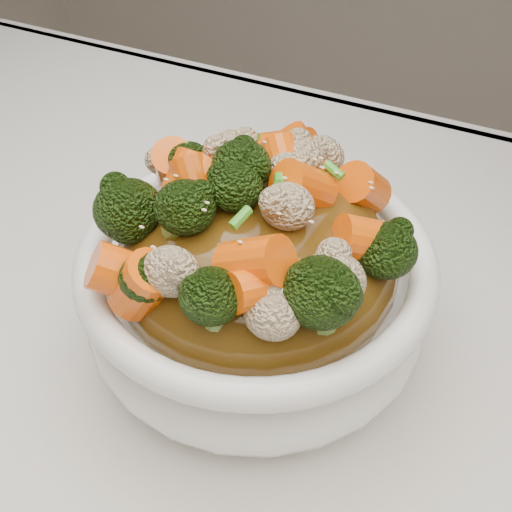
% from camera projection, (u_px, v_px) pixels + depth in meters
% --- Properties ---
extents(tablecloth, '(1.20, 0.80, 0.04)m').
position_uv_depth(tablecloth, '(235.00, 390.00, 0.43)').
color(tablecloth, silver).
rests_on(tablecloth, dining_table).
extents(bowl, '(0.30, 0.30, 0.09)m').
position_uv_depth(bowl, '(256.00, 293.00, 0.41)').
color(bowl, white).
rests_on(bowl, tablecloth).
extents(sauce_base, '(0.24, 0.24, 0.10)m').
position_uv_depth(sauce_base, '(256.00, 260.00, 0.39)').
color(sauce_base, '#4F330D').
rests_on(sauce_base, bowl).
extents(carrots, '(0.24, 0.24, 0.05)m').
position_uv_depth(carrots, '(256.00, 175.00, 0.34)').
color(carrots, '#F35A07').
rests_on(carrots, sauce_base).
extents(broccoli, '(0.24, 0.24, 0.05)m').
position_uv_depth(broccoli, '(256.00, 177.00, 0.34)').
color(broccoli, black).
rests_on(broccoli, sauce_base).
extents(cauliflower, '(0.24, 0.24, 0.04)m').
position_uv_depth(cauliflower, '(256.00, 180.00, 0.34)').
color(cauliflower, beige).
rests_on(cauliflower, sauce_base).
extents(scallions, '(0.18, 0.18, 0.02)m').
position_uv_depth(scallions, '(256.00, 174.00, 0.34)').
color(scallions, '#3B9723').
rests_on(scallions, sauce_base).
extents(sesame_seeds, '(0.21, 0.21, 0.01)m').
position_uv_depth(sesame_seeds, '(256.00, 174.00, 0.34)').
color(sesame_seeds, beige).
rests_on(sesame_seeds, sauce_base).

